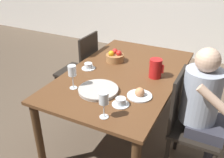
{
  "coord_description": "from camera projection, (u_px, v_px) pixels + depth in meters",
  "views": [
    {
      "loc": [
        0.89,
        -2.01,
        1.84
      ],
      "look_at": [
        0.0,
        -0.25,
        0.79
      ],
      "focal_mm": 40.0,
      "sensor_mm": 36.0,
      "label": 1
    }
  ],
  "objects": [
    {
      "name": "ground_plane",
      "position": [
        122.0,
        131.0,
        2.81
      ],
      "size": [
        20.0,
        20.0,
        0.0
      ],
      "primitive_type": "plane",
      "color": "brown"
    },
    {
      "name": "dining_table",
      "position": [
        123.0,
        81.0,
        2.5
      ],
      "size": [
        1.04,
        1.69,
        0.74
      ],
      "color": "brown",
      "rests_on": "ground_plane"
    },
    {
      "name": "chair_person_side",
      "position": [
        188.0,
        122.0,
        2.14
      ],
      "size": [
        0.42,
        0.42,
        0.95
      ],
      "rotation": [
        0.0,
        0.0,
        -1.57
      ],
      "color": "black",
      "rests_on": "ground_plane"
    },
    {
      "name": "chair_opposite",
      "position": [
        81.0,
        69.0,
        3.08
      ],
      "size": [
        0.42,
        0.42,
        0.95
      ],
      "rotation": [
        0.0,
        0.0,
        1.57
      ],
      "color": "black",
      "rests_on": "ground_plane"
    },
    {
      "name": "person_seated",
      "position": [
        204.0,
        105.0,
        2.02
      ],
      "size": [
        0.39,
        0.41,
        1.19
      ],
      "rotation": [
        0.0,
        0.0,
        -1.57
      ],
      "color": "#33333D",
      "rests_on": "ground_plane"
    },
    {
      "name": "red_pitcher",
      "position": [
        155.0,
        68.0,
        2.33
      ],
      "size": [
        0.14,
        0.12,
        0.19
      ],
      "color": "red",
      "rests_on": "dining_table"
    },
    {
      "name": "wine_glass_water",
      "position": [
        72.0,
        72.0,
        2.12
      ],
      "size": [
        0.07,
        0.07,
        0.22
      ],
      "color": "white",
      "rests_on": "dining_table"
    },
    {
      "name": "wine_glass_juice",
      "position": [
        104.0,
        100.0,
        1.75
      ],
      "size": [
        0.07,
        0.07,
        0.21
      ],
      "color": "white",
      "rests_on": "dining_table"
    },
    {
      "name": "teacup_near_person",
      "position": [
        121.0,
        102.0,
        1.95
      ],
      "size": [
        0.14,
        0.14,
        0.06
      ],
      "color": "silver",
      "rests_on": "dining_table"
    },
    {
      "name": "teacup_across",
      "position": [
        88.0,
        66.0,
        2.53
      ],
      "size": [
        0.14,
        0.14,
        0.06
      ],
      "color": "silver",
      "rests_on": "dining_table"
    },
    {
      "name": "serving_tray",
      "position": [
        98.0,
        90.0,
        2.13
      ],
      "size": [
        0.35,
        0.35,
        0.03
      ],
      "color": "#B7B2A8",
      "rests_on": "dining_table"
    },
    {
      "name": "bread_plate",
      "position": [
        140.0,
        94.0,
        2.06
      ],
      "size": [
        0.21,
        0.21,
        0.08
      ],
      "color": "silver",
      "rests_on": "dining_table"
    },
    {
      "name": "fruit_bowl",
      "position": [
        115.0,
        57.0,
        2.68
      ],
      "size": [
        0.19,
        0.19,
        0.13
      ],
      "color": "#9E6B3D",
      "rests_on": "dining_table"
    }
  ]
}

